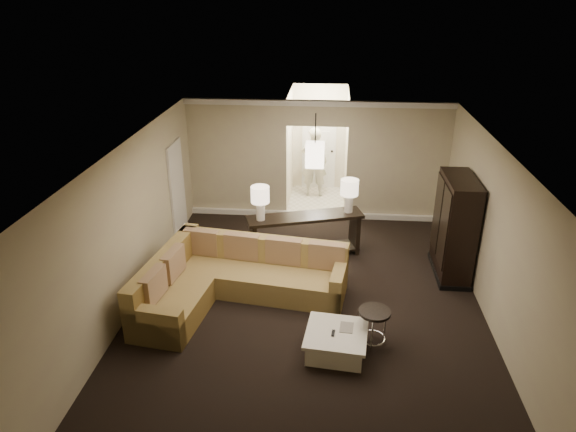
# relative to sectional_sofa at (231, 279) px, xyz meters

# --- Properties ---
(ground) EXTENTS (8.00, 8.00, 0.00)m
(ground) POSITION_rel_sectional_sofa_xyz_m (1.35, -0.31, -0.38)
(ground) COLOR black
(ground) RESTS_ON ground
(wall_back) EXTENTS (6.00, 0.04, 2.80)m
(wall_back) POSITION_rel_sectional_sofa_xyz_m (1.35, 3.69, 1.02)
(wall_back) COLOR #B9A88C
(wall_back) RESTS_ON ground
(wall_left) EXTENTS (0.04, 8.00, 2.80)m
(wall_left) POSITION_rel_sectional_sofa_xyz_m (-1.65, -0.31, 1.02)
(wall_left) COLOR #B9A88C
(wall_left) RESTS_ON ground
(wall_right) EXTENTS (0.04, 8.00, 2.80)m
(wall_right) POSITION_rel_sectional_sofa_xyz_m (4.35, -0.31, 1.02)
(wall_right) COLOR #B9A88C
(wall_right) RESTS_ON ground
(ceiling) EXTENTS (6.00, 8.00, 0.02)m
(ceiling) POSITION_rel_sectional_sofa_xyz_m (1.35, -0.31, 2.42)
(ceiling) COLOR white
(ceiling) RESTS_ON wall_back
(crown_molding) EXTENTS (6.00, 0.10, 0.12)m
(crown_molding) POSITION_rel_sectional_sofa_xyz_m (1.35, 3.64, 2.35)
(crown_molding) COLOR white
(crown_molding) RESTS_ON wall_back
(baseboard) EXTENTS (6.00, 0.10, 0.12)m
(baseboard) POSITION_rel_sectional_sofa_xyz_m (1.35, 3.64, -0.32)
(baseboard) COLOR white
(baseboard) RESTS_ON ground
(side_door) EXTENTS (0.05, 0.90, 2.10)m
(side_door) POSITION_rel_sectional_sofa_xyz_m (-1.62, 2.49, 0.67)
(side_door) COLOR white
(side_door) RESTS_ON ground
(foyer) EXTENTS (1.44, 2.02, 2.80)m
(foyer) POSITION_rel_sectional_sofa_xyz_m (1.35, 5.03, 0.92)
(foyer) COLOR silver
(foyer) RESTS_ON ground
(sectional_sofa) EXTENTS (3.49, 2.65, 0.95)m
(sectional_sofa) POSITION_rel_sectional_sofa_xyz_m (0.00, 0.00, 0.00)
(sectional_sofa) COLOR brown
(sectional_sofa) RESTS_ON ground
(coffee_table) EXTENTS (1.00, 1.00, 0.38)m
(coffee_table) POSITION_rel_sectional_sofa_xyz_m (1.85, -1.33, -0.19)
(coffee_table) COLOR white
(coffee_table) RESTS_ON ground
(console_table) EXTENTS (2.38, 1.19, 0.90)m
(console_table) POSITION_rel_sectional_sofa_xyz_m (1.21, 1.69, 0.16)
(console_table) COLOR black
(console_table) RESTS_ON ground
(armoire) EXTENTS (0.58, 1.35, 1.94)m
(armoire) POSITION_rel_sectional_sofa_xyz_m (4.02, 1.23, 0.55)
(armoire) COLOR black
(armoire) RESTS_ON ground
(drink_table) EXTENTS (0.49, 0.49, 0.61)m
(drink_table) POSITION_rel_sectional_sofa_xyz_m (2.42, -1.08, 0.06)
(drink_table) COLOR black
(drink_table) RESTS_ON ground
(table_lamp_left) EXTENTS (0.36, 0.36, 0.69)m
(table_lamp_left) POSITION_rel_sectional_sofa_xyz_m (0.35, 1.42, 0.98)
(table_lamp_left) COLOR white
(table_lamp_left) RESTS_ON console_table
(table_lamp_right) EXTENTS (0.36, 0.36, 0.69)m
(table_lamp_right) POSITION_rel_sectional_sofa_xyz_m (2.07, 1.95, 0.98)
(table_lamp_right) COLOR white
(table_lamp_right) RESTS_ON console_table
(pendant_light) EXTENTS (0.38, 0.38, 1.09)m
(pendant_light) POSITION_rel_sectional_sofa_xyz_m (1.35, 2.39, 1.57)
(pendant_light) COLOR black
(pendant_light) RESTS_ON ceiling
(person) EXTENTS (0.75, 0.51, 2.03)m
(person) POSITION_rel_sectional_sofa_xyz_m (1.25, 5.04, 0.64)
(person) COLOR beige
(person) RESTS_ON ground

